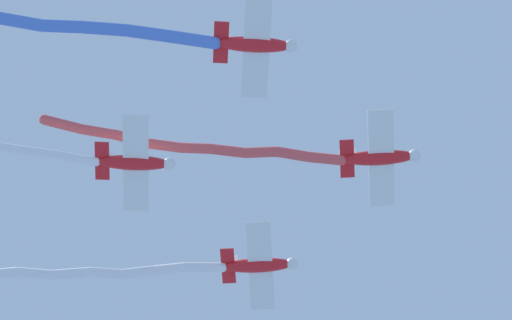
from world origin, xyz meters
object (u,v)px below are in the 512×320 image
Objects in this scene: airplane_left_wing at (260,265)px; airplane_right_wing at (256,44)px; airplane_lead at (380,157)px; airplane_slot at (135,163)px.

airplane_left_wing is 1.00× the size of airplane_right_wing.
airplane_slot is (17.20, 3.56, -0.20)m from airplane_lead.
airplane_lead is at bearing -42.78° from airplane_left_wing.
airplane_lead reaches higher than airplane_left_wing.
airplane_lead is 12.41m from airplane_right_wing.
airplane_lead is 1.00× the size of airplane_left_wing.
airplane_left_wing is 1.00× the size of airplane_slot.
airplane_left_wing is (10.39, -6.81, -0.40)m from airplane_lead.
airplane_right_wing reaches higher than airplane_lead.
airplane_slot reaches higher than airplane_left_wing.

